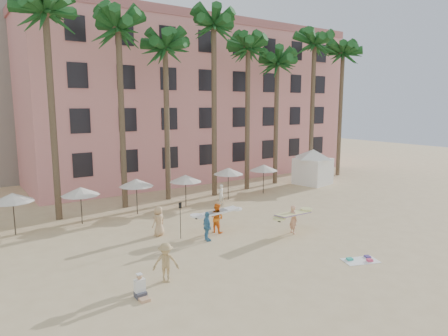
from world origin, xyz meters
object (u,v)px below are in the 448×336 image
(carrier_yellow, at_px, (293,218))
(pink_hotel, at_px, (188,103))
(carrier_white, at_px, (217,217))
(cabana, at_px, (313,164))

(carrier_yellow, bearing_deg, pink_hotel, 76.00)
(carrier_yellow, relative_size, carrier_white, 1.03)
(carrier_yellow, xyz_separation_m, carrier_white, (-3.78, 2.87, -0.02))
(cabana, relative_size, carrier_white, 1.78)
(cabana, distance_m, carrier_white, 17.92)
(pink_hotel, xyz_separation_m, carrier_yellow, (-5.74, -23.04, -6.99))
(cabana, bearing_deg, pink_hotel, 117.89)
(pink_hotel, relative_size, cabana, 6.67)
(cabana, height_order, carrier_white, cabana)
(pink_hotel, bearing_deg, carrier_white, -115.27)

